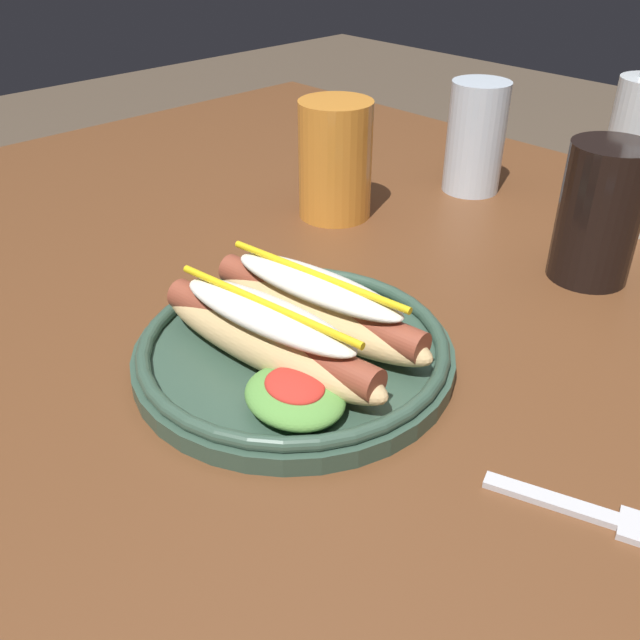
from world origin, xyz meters
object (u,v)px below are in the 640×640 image
object	(u,v)px
water_cup	(476,138)
extra_cup	(335,160)
soda_cup	(599,213)
glass_bottle	(638,147)
hot_dog_plate	(294,340)
fork	(595,514)

from	to	relation	value
water_cup	extra_cup	distance (m)	0.20
soda_cup	glass_bottle	bearing A→B (deg)	103.60
hot_dog_plate	water_cup	bearing A→B (deg)	107.46
fork	extra_cup	xyz separation A→B (m)	(-0.46, 0.22, 0.07)
hot_dog_plate	glass_bottle	xyz separation A→B (m)	(0.06, 0.46, 0.07)
hot_dog_plate	fork	world-z (taller)	hot_dog_plate
hot_dog_plate	extra_cup	world-z (taller)	extra_cup
hot_dog_plate	soda_cup	world-z (taller)	soda_cup
water_cup	extra_cup	xyz separation A→B (m)	(-0.06, -0.19, -0.00)
fork	water_cup	world-z (taller)	water_cup
fork	water_cup	distance (m)	0.56
hot_dog_plate	fork	distance (m)	0.26
hot_dog_plate	water_cup	xyz separation A→B (m)	(-0.14, 0.43, 0.04)
soda_cup	water_cup	world-z (taller)	same
fork	glass_bottle	distance (m)	0.48
fork	glass_bottle	world-z (taller)	glass_bottle
hot_dog_plate	water_cup	world-z (taller)	water_cup
fork	soda_cup	world-z (taller)	soda_cup
fork	glass_bottle	size ratio (longest dim) A/B	0.47
soda_cup	extra_cup	size ratio (longest dim) A/B	1.01
fork	soda_cup	xyz separation A→B (m)	(-0.17, 0.29, 0.07)
hot_dog_plate	fork	xyz separation A→B (m)	(0.25, 0.03, -0.02)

